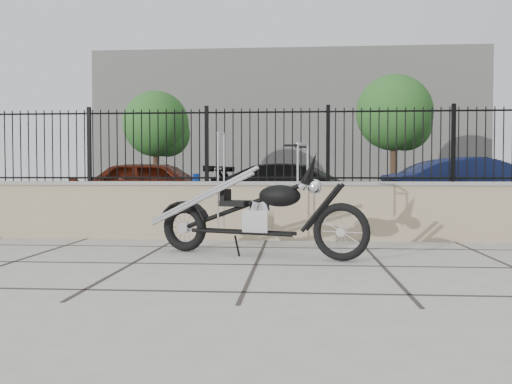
{
  "coord_description": "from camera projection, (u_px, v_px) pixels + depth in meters",
  "views": [
    {
      "loc": [
        0.48,
        -6.41,
        1.1
      ],
      "look_at": [
        -0.07,
        1.0,
        0.84
      ],
      "focal_mm": 38.0,
      "sensor_mm": 36.0,
      "label": 1
    }
  ],
  "objects": [
    {
      "name": "ground_plane",
      "position": [
        256.0,
        265.0,
        6.47
      ],
      "size": [
        90.0,
        90.0,
        0.0
      ],
      "primitive_type": "plane",
      "color": "#99968E",
      "rests_on": "ground"
    },
    {
      "name": "parking_lot",
      "position": [
        282.0,
        204.0,
        18.92
      ],
      "size": [
        30.0,
        30.0,
        0.0
      ],
      "primitive_type": "plane",
      "color": "black",
      "rests_on": "ground"
    },
    {
      "name": "retaining_wall",
      "position": [
        267.0,
        210.0,
        8.94
      ],
      "size": [
        14.0,
        0.36,
        0.96
      ],
      "primitive_type": "cube",
      "color": "gray",
      "rests_on": "ground_plane"
    },
    {
      "name": "iron_fence",
      "position": [
        267.0,
        145.0,
        8.9
      ],
      "size": [
        14.0,
        0.08,
        1.2
      ],
      "primitive_type": "cube",
      "color": "black",
      "rests_on": "retaining_wall"
    },
    {
      "name": "background_building",
      "position": [
        288.0,
        125.0,
        32.74
      ],
      "size": [
        22.0,
        6.0,
        8.0
      ],
      "primitive_type": "cube",
      "color": "beige",
      "rests_on": "ground_plane"
    },
    {
      "name": "chopper_motorcycle",
      "position": [
        254.0,
        193.0,
        7.14
      ],
      "size": [
        2.8,
        1.37,
        1.68
      ],
      "primitive_type": null,
      "rotation": [
        0.0,
        0.0,
        -0.33
      ],
      "color": "black",
      "rests_on": "ground_plane"
    },
    {
      "name": "car_red",
      "position": [
        159.0,
        189.0,
        13.11
      ],
      "size": [
        4.25,
        1.83,
        1.43
      ],
      "primitive_type": "imported",
      "rotation": [
        0.0,
        0.0,
        1.54
      ],
      "color": "#441309",
      "rests_on": "parking_lot"
    },
    {
      "name": "car_black",
      "position": [
        301.0,
        190.0,
        13.41
      ],
      "size": [
        4.9,
        2.79,
        1.34
      ],
      "primitive_type": "imported",
      "rotation": [
        0.0,
        0.0,
        1.36
      ],
      "color": "black",
      "rests_on": "parking_lot"
    },
    {
      "name": "car_blue",
      "position": [
        478.0,
        188.0,
        13.2
      ],
      "size": [
        4.59,
        1.96,
        1.47
      ],
      "primitive_type": "imported",
      "rotation": [
        0.0,
        0.0,
        1.66
      ],
      "color": "black",
      "rests_on": "parking_lot"
    },
    {
      "name": "bollard_a",
      "position": [
        196.0,
        201.0,
        10.84
      ],
      "size": [
        0.17,
        0.17,
        1.09
      ],
      "primitive_type": "cylinder",
      "rotation": [
        0.0,
        0.0,
        0.36
      ],
      "color": "#0D24D1",
      "rests_on": "ground_plane"
    },
    {
      "name": "bollard_b",
      "position": [
        398.0,
        206.0,
        11.02
      ],
      "size": [
        0.13,
        0.13,
        0.86
      ],
      "primitive_type": "cylinder",
      "rotation": [
        0.0,
        0.0,
        -0.32
      ],
      "color": "#0D1BC3",
      "rests_on": "ground_plane"
    },
    {
      "name": "tree_left",
      "position": [
        156.0,
        121.0,
        23.26
      ],
      "size": [
        2.83,
        2.83,
        4.77
      ],
      "rotation": [
        0.0,
        0.0,
        -0.43
      ],
      "color": "#382619",
      "rests_on": "ground_plane"
    },
    {
      "name": "tree_right",
      "position": [
        394.0,
        109.0,
        22.78
      ],
      "size": [
        3.2,
        3.2,
        5.41
      ],
      "rotation": [
        0.0,
        0.0,
        -0.05
      ],
      "color": "#382619",
      "rests_on": "ground_plane"
    }
  ]
}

